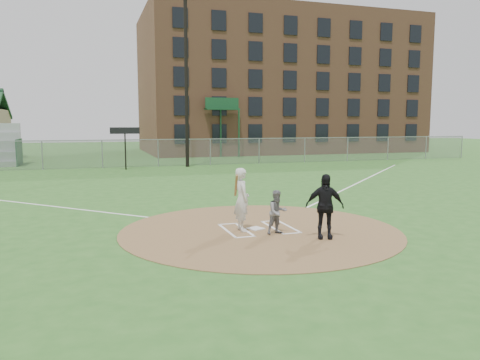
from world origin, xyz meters
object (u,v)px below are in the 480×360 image
object	(u,v)px
batter_at_plate	(242,199)
home_plate	(256,229)
catcher	(277,212)
umpire	(325,206)

from	to	relation	value
batter_at_plate	home_plate	bearing A→B (deg)	9.08
home_plate	catcher	distance (m)	1.07
home_plate	umpire	distance (m)	2.36
batter_at_plate	umpire	bearing A→B (deg)	-39.27
catcher	umpire	bearing A→B (deg)	-49.54
catcher	umpire	distance (m)	1.39
home_plate	umpire	bearing A→B (deg)	-48.72
batter_at_plate	catcher	bearing A→B (deg)	-39.36
home_plate	batter_at_plate	distance (m)	1.05
umpire	catcher	bearing A→B (deg)	160.12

